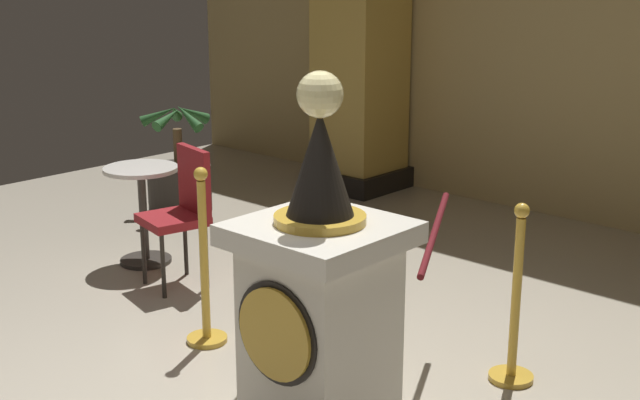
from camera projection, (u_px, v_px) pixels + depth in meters
name	position (u px, v px, depth m)	size (l,w,h in m)	color
pedestal_clock	(319.00, 299.00, 3.92)	(0.71, 0.71, 1.71)	silver
stanchion_near	(515.00, 321.00, 4.44)	(0.24, 0.24, 0.99)	gold
stanchion_far	(205.00, 282.00, 4.89)	(0.24, 0.24, 1.06)	gold
velvet_rope	(353.00, 226.00, 4.55)	(1.22, 1.20, 0.22)	#591419
potted_palm_left	(180.00, 180.00, 7.59)	(0.61, 0.63, 1.00)	#2D2823
cafe_table	(143.00, 202.00, 6.20)	(0.54, 0.54, 0.73)	#332D28
cafe_chair_red	(182.00, 205.00, 5.75)	(0.48, 0.48, 0.96)	black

